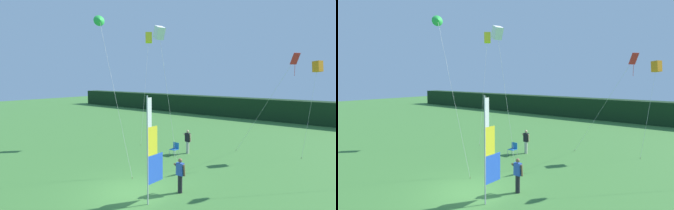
# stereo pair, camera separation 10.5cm
# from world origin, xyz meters

# --- Properties ---
(ground_plane) EXTENTS (120.00, 120.00, 0.00)m
(ground_plane) POSITION_xyz_m (0.00, 0.00, 0.00)
(ground_plane) COLOR #3D7533
(distant_treeline) EXTENTS (80.00, 2.40, 2.68)m
(distant_treeline) POSITION_xyz_m (0.00, 27.32, 1.34)
(distant_treeline) COLOR black
(distant_treeline) RESTS_ON ground
(banner_flag) EXTENTS (0.06, 1.03, 4.75)m
(banner_flag) POSITION_xyz_m (1.50, -0.25, 2.27)
(banner_flag) COLOR #B7B7BC
(banner_flag) RESTS_ON ground
(person_near_banner) EXTENTS (0.55, 0.48, 1.71)m
(person_near_banner) POSITION_xyz_m (-1.91, 7.38, 0.92)
(person_near_banner) COLOR #B7B2A3
(person_near_banner) RESTS_ON ground
(person_mid_field) EXTENTS (0.55, 0.48, 1.68)m
(person_mid_field) POSITION_xyz_m (1.84, 1.35, 0.90)
(person_mid_field) COLOR black
(person_mid_field) RESTS_ON ground
(folding_chair) EXTENTS (0.51, 0.51, 0.89)m
(folding_chair) POSITION_xyz_m (-2.34, 6.42, 0.51)
(folding_chair) COLOR #BCBCC1
(folding_chair) RESTS_ON ground
(kite_green_delta_0) EXTENTS (3.30, 0.75, 9.22)m
(kite_green_delta_0) POSITION_xyz_m (-4.30, 1.63, 8.81)
(kite_green_delta_0) COLOR brown
(kite_green_delta_0) RESTS_ON ground
(kite_yellow_box_1) EXTENTS (0.90, 1.98, 9.21)m
(kite_yellow_box_1) POSITION_xyz_m (-6.69, 8.50, 8.74)
(kite_yellow_box_1) COLOR brown
(kite_yellow_box_1) RESTS_ON ground
(kite_red_diamond_2) EXTENTS (4.28, 0.65, 7.04)m
(kite_red_diamond_2) POSITION_xyz_m (4.24, 10.10, 6.24)
(kite_red_diamond_2) COLOR brown
(kite_red_diamond_2) RESTS_ON ground
(kite_white_box_3) EXTENTS (1.24, 1.07, 8.42)m
(kite_white_box_3) POSITION_xyz_m (-1.03, 3.22, 7.97)
(kite_white_box_3) COLOR brown
(kite_white_box_3) RESTS_ON ground
(kite_orange_box_5) EXTENTS (0.80, 1.74, 6.63)m
(kite_orange_box_5) POSITION_xyz_m (5.32, 12.52, 6.22)
(kite_orange_box_5) COLOR brown
(kite_orange_box_5) RESTS_ON ground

